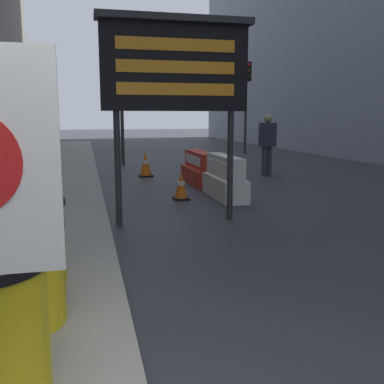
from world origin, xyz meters
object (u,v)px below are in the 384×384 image
Objects in this scene: jersey_barrier_white at (224,179)px; traffic_light_far_side at (247,88)px; barrel_drum_middle at (14,273)px; pedestrian_worker at (267,140)px; jersey_barrier_red_striped at (200,170)px; traffic_light_near_curb at (121,83)px; traffic_cone_mid at (146,164)px; message_board at (175,68)px; barrel_drum_back at (25,241)px; traffic_cone_near at (181,186)px.

traffic_light_far_side is at bearing 67.81° from jersey_barrier_white.
barrel_drum_middle is 0.19× the size of traffic_light_far_side.
pedestrian_worker is at bearing 56.80° from barrel_drum_middle.
pedestrian_worker is at bearing 25.22° from jersey_barrier_red_striped.
traffic_light_near_curb is 5.71m from pedestrian_worker.
traffic_light_far_side is (4.39, 8.71, 2.60)m from jersey_barrier_red_striped.
jersey_barrier_white is at bearing -73.01° from traffic_cone_mid.
traffic_light_far_side is (4.39, 10.78, 2.57)m from jersey_barrier_white.
traffic_cone_mid is 0.18× the size of traffic_light_far_side.
jersey_barrier_white is at bearing -117.63° from pedestrian_worker.
traffic_light_far_side is at bearing 65.39° from message_board.
barrel_drum_back is 3.80m from message_board.
jersey_barrier_white is 3.02× the size of traffic_cone_near.
barrel_drum_middle is at bearing -118.78° from message_board.
traffic_cone_mid is at bearing 177.06° from pedestrian_worker.
traffic_cone_near is (2.45, 4.54, -0.24)m from barrel_drum_back.
traffic_light_far_side is (5.55, 7.00, 2.61)m from traffic_cone_mid.
message_board is at bearing -114.61° from traffic_light_far_side.
traffic_light_far_side is (5.80, 12.66, 0.54)m from message_board.
traffic_light_near_curb is 7.00m from traffic_light_far_side.
traffic_light_near_curb reaches higher than traffic_cone_near.
message_board is 4.67m from jersey_barrier_red_striped.
message_board is 4.36× the size of traffic_cone_mid.
barrel_drum_back is at bearing -126.67° from jersey_barrier_white.
barrel_drum_middle is 9.45m from traffic_cone_mid.
traffic_light_near_curb is (1.86, 11.56, 2.28)m from barrel_drum_back.
barrel_drum_back is at bearing -126.66° from message_board.
message_board reaches higher than jersey_barrier_red_striped.
jersey_barrier_red_striped is (-0.00, 2.06, -0.03)m from jersey_barrier_white.
traffic_light_far_side reaches higher than barrel_drum_middle.
barrel_drum_back is 0.46× the size of jersey_barrier_white.
barrel_drum_middle is at bearing -115.14° from pedestrian_worker.
jersey_barrier_white is (1.41, 1.89, -2.03)m from message_board.
barrel_drum_middle is 4.45m from message_board.
pedestrian_worker is at bearing 53.93° from message_board.
traffic_cone_near is at bearing -116.28° from traffic_light_far_side.
pedestrian_worker is (2.24, 3.12, 0.64)m from jersey_barrier_white.
barrel_drum_middle is at bearing -121.69° from jersey_barrier_white.
barrel_drum_back reaches higher than traffic_cone_near.
jersey_barrier_white is at bearing -112.19° from traffic_light_far_side.
pedestrian_worker reaches higher than jersey_barrier_red_striped.
barrel_drum_back is 0.46× the size of pedestrian_worker.
traffic_light_near_curb is at bearing 90.72° from message_board.
traffic_cone_near is at bearing 65.94° from barrel_drum_middle.
traffic_light_far_side reaches higher than traffic_cone_mid.
jersey_barrier_red_striped is 2.07m from traffic_cone_mid.
traffic_cone_mid is at bearing -83.62° from traffic_light_near_curb.
traffic_light_near_curb is 0.94× the size of traffic_light_far_side.
barrel_drum_middle is at bearing -88.04° from barrel_drum_back.
pedestrian_worker is (3.16, 3.11, 0.75)m from traffic_cone_near.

